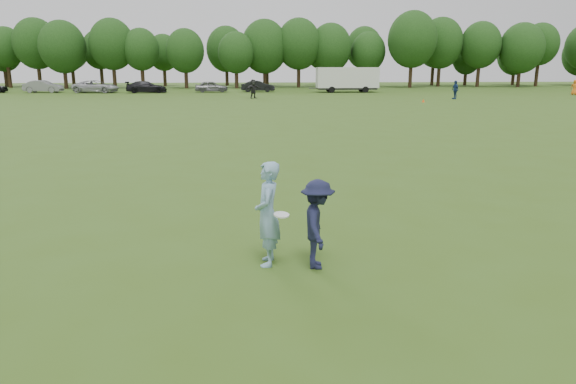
% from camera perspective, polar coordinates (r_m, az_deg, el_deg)
% --- Properties ---
extents(ground, '(200.00, 200.00, 0.00)m').
position_cam_1_polar(ground, '(9.33, -4.65, -7.98)').
color(ground, '#395818').
rests_on(ground, ground).
extents(thrower, '(0.49, 0.71, 1.86)m').
position_cam_1_polar(thrower, '(9.01, -2.28, -2.46)').
color(thrower, '#80AAC6').
rests_on(thrower, ground).
extents(defender, '(0.66, 1.06, 1.58)m').
position_cam_1_polar(defender, '(8.93, 3.29, -3.59)').
color(defender, '#191C38').
rests_on(defender, ground).
extents(player_far_b, '(0.64, 1.18, 1.92)m').
position_cam_1_polar(player_far_b, '(57.62, 18.08, 10.75)').
color(player_far_b, navy).
rests_on(player_far_b, ground).
extents(player_far_c, '(1.04, 1.02, 1.81)m').
position_cam_1_polar(player_far_c, '(71.11, 29.26, 10.11)').
color(player_far_c, orange).
rests_on(player_far_c, ground).
extents(player_far_d, '(1.89, 1.54, 2.02)m').
position_cam_1_polar(player_far_d, '(56.11, -3.87, 11.37)').
color(player_far_d, '#262626').
rests_on(player_far_d, ground).
extents(car_b, '(4.85, 1.92, 1.57)m').
position_cam_1_polar(car_b, '(74.75, -25.56, 10.53)').
color(car_b, slate).
rests_on(car_b, ground).
extents(car_c, '(5.95, 3.30, 1.58)m').
position_cam_1_polar(car_c, '(71.85, -20.56, 10.91)').
color(car_c, '#B3B4B8').
rests_on(car_c, ground).
extents(car_d, '(5.28, 2.53, 1.48)m').
position_cam_1_polar(car_d, '(69.72, -15.46, 11.18)').
color(car_d, black).
rests_on(car_d, ground).
extents(car_e, '(4.39, 1.99, 1.46)m').
position_cam_1_polar(car_e, '(69.49, -8.51, 11.50)').
color(car_e, slate).
rests_on(car_e, ground).
extents(car_f, '(4.56, 1.98, 1.46)m').
position_cam_1_polar(car_f, '(69.74, -3.34, 11.64)').
color(car_f, black).
rests_on(car_f, ground).
extents(field_cone, '(0.28, 0.28, 0.30)m').
position_cam_1_polar(field_cone, '(51.81, 14.81, 9.79)').
color(field_cone, '#FF510D').
rests_on(field_cone, ground).
extents(disc_in_play, '(0.28, 0.27, 0.07)m').
position_cam_1_polar(disc_in_play, '(8.72, -0.74, -2.55)').
color(disc_in_play, white).
rests_on(disc_in_play, ground).
extents(cargo_trailer, '(9.00, 2.75, 3.20)m').
position_cam_1_polar(cargo_trailer, '(69.06, 6.59, 12.42)').
color(cargo_trailer, white).
rests_on(cargo_trailer, ground).
extents(treeline, '(130.35, 18.39, 11.74)m').
position_cam_1_polar(treeline, '(85.64, -2.69, 15.76)').
color(treeline, '#332114').
rests_on(treeline, ground).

